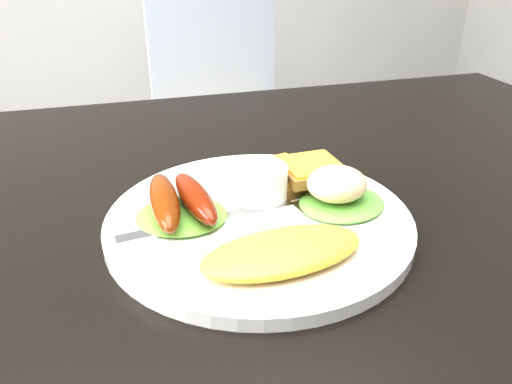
{
  "coord_description": "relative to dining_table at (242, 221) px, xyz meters",
  "views": [
    {
      "loc": [
        -0.11,
        -0.44,
        1.0
      ],
      "look_at": [
        0.0,
        -0.04,
        0.78
      ],
      "focal_mm": 35.0,
      "sensor_mm": 36.0,
      "label": 1
    }
  ],
  "objects": [
    {
      "name": "fork",
      "position": [
        -0.04,
        -0.05,
        0.03
      ],
      "size": [
        0.17,
        0.04,
        0.0
      ],
      "primitive_type": "cube",
      "rotation": [
        0.0,
        0.0,
        0.13
      ],
      "color": "#ADAFB7",
      "rests_on": "plate"
    },
    {
      "name": "potato_salad",
      "position": [
        0.08,
        -0.05,
        0.06
      ],
      "size": [
        0.06,
        0.06,
        0.03
      ],
      "primitive_type": "ellipsoid",
      "rotation": [
        0.0,
        0.0,
        0.07
      ],
      "color": "beige",
      "rests_on": "lettuce_right"
    },
    {
      "name": "lettuce_left",
      "position": [
        -0.07,
        -0.03,
        0.04
      ],
      "size": [
        0.11,
        0.1,
        0.01
      ],
      "primitive_type": "ellipsoid",
      "rotation": [
        0.0,
        0.0,
        -0.31
      ],
      "color": "#4E8D21",
      "rests_on": "plate"
    },
    {
      "name": "plate",
      "position": [
        0.0,
        -0.05,
        0.03
      ],
      "size": [
        0.29,
        0.29,
        0.01
      ],
      "primitive_type": "cylinder",
      "color": "white",
      "rests_on": "dining_table"
    },
    {
      "name": "sausage_a",
      "position": [
        -0.08,
        -0.03,
        0.05
      ],
      "size": [
        0.03,
        0.11,
        0.03
      ],
      "primitive_type": "ellipsoid",
      "rotation": [
        0.0,
        0.0,
        -0.02
      ],
      "color": "#601D08",
      "rests_on": "lettuce_left"
    },
    {
      "name": "dining_table",
      "position": [
        0.0,
        0.0,
        0.0
      ],
      "size": [
        1.2,
        0.8,
        0.04
      ],
      "primitive_type": "cube",
      "color": "black",
      "rests_on": "ground"
    },
    {
      "name": "sausage_b",
      "position": [
        -0.05,
        -0.03,
        0.05
      ],
      "size": [
        0.04,
        0.1,
        0.02
      ],
      "primitive_type": "ellipsoid",
      "rotation": [
        0.0,
        0.0,
        0.15
      ],
      "color": "#681E02",
      "rests_on": "lettuce_left"
    },
    {
      "name": "person",
      "position": [
        0.12,
        0.45,
        -0.06
      ],
      "size": [
        0.54,
        0.42,
        1.35
      ],
      "primitive_type": "imported",
      "rotation": [
        0.0,
        0.0,
        3.35
      ],
      "color": "navy",
      "rests_on": "ground"
    },
    {
      "name": "toast_a",
      "position": [
        0.04,
        0.01,
        0.04
      ],
      "size": [
        0.1,
        0.1,
        0.01
      ],
      "primitive_type": "cube",
      "rotation": [
        0.0,
        0.0,
        0.32
      ],
      "color": "brown",
      "rests_on": "plate"
    },
    {
      "name": "omelette",
      "position": [
        0.0,
        -0.12,
        0.04
      ],
      "size": [
        0.15,
        0.08,
        0.02
      ],
      "primitive_type": "ellipsoid",
      "rotation": [
        0.0,
        0.0,
        0.09
      ],
      "color": "yellow",
      "rests_on": "plate"
    },
    {
      "name": "toast_b",
      "position": [
        0.07,
        -0.0,
        0.05
      ],
      "size": [
        0.07,
        0.07,
        0.01
      ],
      "primitive_type": "cube",
      "rotation": [
        0.0,
        0.0,
        0.05
      ],
      "color": "olive",
      "rests_on": "toast_a"
    },
    {
      "name": "dining_chair",
      "position": [
        0.23,
        1.06,
        -0.28
      ],
      "size": [
        0.48,
        0.48,
        0.05
      ],
      "primitive_type": "cube",
      "rotation": [
        0.0,
        0.0,
        0.1
      ],
      "color": "tan",
      "rests_on": "ground"
    },
    {
      "name": "ramekin",
      "position": [
        0.01,
        -0.01,
        0.05
      ],
      "size": [
        0.07,
        0.07,
        0.04
      ],
      "primitive_type": "cylinder",
      "rotation": [
        0.0,
        0.0,
        -0.21
      ],
      "color": "white",
      "rests_on": "plate"
    },
    {
      "name": "lettuce_right",
      "position": [
        0.09,
        -0.05,
        0.04
      ],
      "size": [
        0.1,
        0.1,
        0.01
      ],
      "primitive_type": "ellipsoid",
      "rotation": [
        0.0,
        0.0,
        0.27
      ],
      "color": "green",
      "rests_on": "plate"
    }
  ]
}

